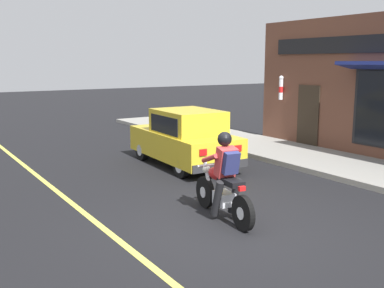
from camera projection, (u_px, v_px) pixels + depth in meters
The scene contains 5 objects.
ground_plane at pixel (225, 227), 7.84m from camera, with size 80.00×80.00×0.00m, color black.
sidewalk_curb at pixel (309, 158), 13.21m from camera, with size 2.60×22.00×0.14m, color gray.
lane_stripe at pixel (68, 200), 9.34m from camera, with size 0.12×19.80×0.01m, color #D1C64C.
motorcycle_with_rider at pixel (224, 183), 8.17m from camera, with size 0.63×2.02×1.62m.
car_hatchback at pixel (185, 139), 12.36m from camera, with size 1.83×3.86×1.57m.
Camera 1 is at (-4.56, -5.92, 2.84)m, focal length 42.00 mm.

